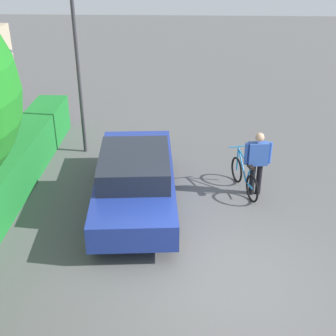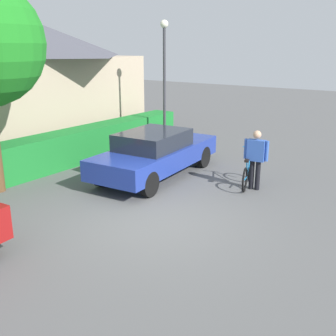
{
  "view_description": "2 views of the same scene",
  "coord_description": "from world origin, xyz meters",
  "views": [
    {
      "loc": [
        -6.39,
        0.77,
        5.62
      ],
      "look_at": [
        1.87,
        1.08,
        1.32
      ],
      "focal_mm": 48.38,
      "sensor_mm": 36.0,
      "label": 1
    },
    {
      "loc": [
        -6.54,
        -5.04,
        3.68
      ],
      "look_at": [
        1.17,
        0.45,
        0.83
      ],
      "focal_mm": 43.45,
      "sensor_mm": 36.0,
      "label": 2
    }
  ],
  "objects": [
    {
      "name": "ground_plane",
      "position": [
        0.0,
        0.0,
        0.0
      ],
      "size": [
        60.0,
        60.0,
        0.0
      ],
      "primitive_type": "plane",
      "color": "#565656"
    },
    {
      "name": "person_rider",
      "position": [
        3.15,
        -0.96,
        0.93
      ],
      "size": [
        0.26,
        0.65,
        1.59
      ],
      "color": "black",
      "rests_on": "ground"
    },
    {
      "name": "street_lamp",
      "position": [
        5.39,
        3.61,
        2.9
      ],
      "size": [
        0.28,
        0.28,
        4.54
      ],
      "color": "#38383D",
      "rests_on": "ground"
    },
    {
      "name": "parked_car_far",
      "position": [
        2.52,
        1.85,
        0.72
      ],
      "size": [
        4.65,
        2.07,
        1.36
      ],
      "color": "navy",
      "rests_on": "ground"
    },
    {
      "name": "bicycle",
      "position": [
        3.28,
        -0.71,
        0.37
      ],
      "size": [
        1.59,
        0.63,
        0.99
      ],
      "color": "black",
      "rests_on": "ground"
    }
  ]
}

